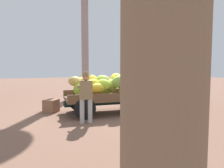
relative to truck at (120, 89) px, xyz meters
The scene contains 4 objects.
ground_plane 1.12m from the truck, 152.59° to the left, with size 60.00×60.00×0.00m, color brown.
truck is the anchor object (origin of this frame).
farmer 2.07m from the truck, 151.48° to the right, with size 0.53×0.49×1.68m.
wooden_crate 2.91m from the truck, 154.05° to the left, with size 0.58×0.46×0.51m, color #8D6046.
Camera 1 is at (-3.49, -7.61, 1.82)m, focal length 33.20 mm.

